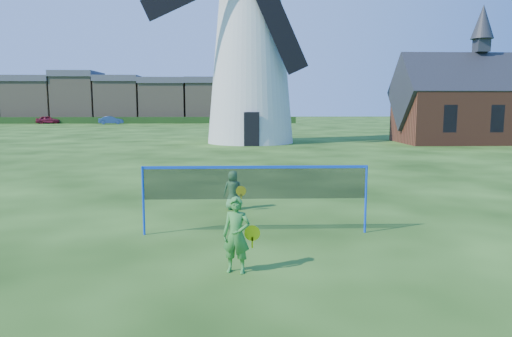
{
  "coord_description": "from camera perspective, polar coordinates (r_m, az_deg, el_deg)",
  "views": [
    {
      "loc": [
        -0.2,
        -9.91,
        2.89
      ],
      "look_at": [
        0.2,
        0.5,
        1.5
      ],
      "focal_mm": 33.47,
      "sensor_mm": 36.0,
      "label": 1
    }
  ],
  "objects": [
    {
      "name": "ground",
      "position": [
        10.33,
        -1.01,
        -8.65
      ],
      "size": [
        220.0,
        220.0,
        0.0
      ],
      "primitive_type": "plane",
      "color": "black",
      "rests_on": "ground"
    },
    {
      "name": "windmill",
      "position": [
        36.97,
        -0.69,
        13.82
      ],
      "size": [
        15.31,
        6.55,
        20.29
      ],
      "color": "white",
      "rests_on": "ground"
    },
    {
      "name": "chapel",
      "position": [
        40.26,
        24.99,
        6.91
      ],
      "size": [
        12.17,
        5.9,
        10.29
      ],
      "color": "brown",
      "rests_on": "ground"
    },
    {
      "name": "badminton_net",
      "position": [
        10.65,
        -0.06,
        -1.86
      ],
      "size": [
        5.05,
        0.05,
        1.55
      ],
      "color": "blue",
      "rests_on": "ground"
    },
    {
      "name": "player_girl",
      "position": [
        8.3,
        -2.35,
        -7.96
      ],
      "size": [
        0.7,
        0.44,
        1.33
      ],
      "rotation": [
        0.0,
        0.0,
        -0.27
      ],
      "color": "#398A37",
      "rests_on": "ground"
    },
    {
      "name": "player_boy",
      "position": [
        13.25,
        -2.76,
        -2.6
      ],
      "size": [
        0.63,
        0.4,
        1.09
      ],
      "rotation": [
        0.0,
        0.0,
        3.14
      ],
      "color": "#47934D",
      "rests_on": "ground"
    },
    {
      "name": "terraced_houses",
      "position": [
        86.11,
        -20.33,
        7.79
      ],
      "size": [
        51.1,
        8.4,
        8.38
      ],
      "color": "#8B785C",
      "rests_on": "ground"
    },
    {
      "name": "hedge",
      "position": [
        79.02,
        -18.29,
        5.5
      ],
      "size": [
        62.0,
        0.8,
        1.0
      ],
      "primitive_type": "cube",
      "color": "#193814",
      "rests_on": "ground"
    },
    {
      "name": "car_left",
      "position": [
        80.98,
        -23.59,
        5.36
      ],
      "size": [
        3.76,
        2.29,
        1.2
      ],
      "primitive_type": "imported",
      "rotation": [
        0.0,
        0.0,
        1.84
      ],
      "color": "maroon",
      "rests_on": "ground"
    },
    {
      "name": "car_right",
      "position": [
        75.25,
        -16.93,
        5.54
      ],
      "size": [
        3.78,
        1.88,
        1.19
      ],
      "primitive_type": "imported",
      "rotation": [
        0.0,
        0.0,
        1.75
      ],
      "color": "navy",
      "rests_on": "ground"
    }
  ]
}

